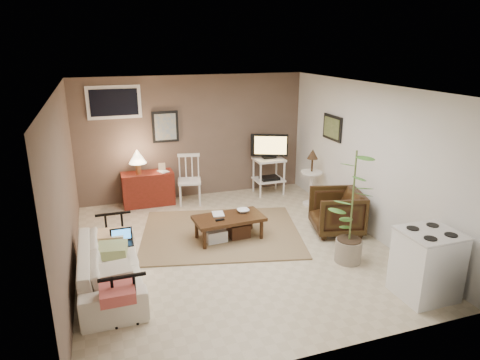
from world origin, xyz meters
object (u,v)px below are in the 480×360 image
object	(u,v)px
coffee_table	(228,226)
spindle_chair	(189,181)
sofa	(110,260)
stove	(427,264)
side_table	(312,171)
red_console	(147,186)
tv_stand	(269,163)
potted_plant	(352,204)
armchair	(337,210)

from	to	relation	value
coffee_table	spindle_chair	bearing A→B (deg)	97.08
coffee_table	sofa	xyz separation A→B (m)	(-1.82, -0.80, 0.14)
stove	side_table	bearing A→B (deg)	87.40
coffee_table	red_console	xyz separation A→B (m)	(-1.01, 1.97, 0.15)
sofa	tv_stand	size ratio (longest dim) A/B	1.52
tv_stand	side_table	bearing A→B (deg)	-58.05
coffee_table	side_table	size ratio (longest dim) A/B	1.02
potted_plant	tv_stand	bearing A→B (deg)	89.44
sofa	armchair	distance (m)	3.61
side_table	spindle_chair	bearing A→B (deg)	159.34
coffee_table	red_console	distance (m)	2.22
tv_stand	armchair	distance (m)	2.15
coffee_table	armchair	distance (m)	1.79
red_console	armchair	xyz separation A→B (m)	(2.76, -2.26, 0.01)
stove	spindle_chair	bearing A→B (deg)	116.53
red_console	spindle_chair	world-z (taller)	red_console
sofa	potted_plant	xyz separation A→B (m)	(3.22, -0.42, 0.51)
potted_plant	side_table	bearing A→B (deg)	75.88
coffee_table	tv_stand	distance (m)	2.35
coffee_table	stove	distance (m)	2.91
tv_stand	potted_plant	world-z (taller)	potted_plant
side_table	potted_plant	world-z (taller)	potted_plant
tv_stand	potted_plant	xyz separation A→B (m)	(-0.03, -3.04, 0.22)
sofa	stove	size ratio (longest dim) A/B	2.19
spindle_chair	sofa	bearing A→B (deg)	-121.52
armchair	potted_plant	bearing A→B (deg)	-6.35
red_console	side_table	bearing A→B (deg)	-18.46
armchair	potted_plant	distance (m)	1.11
coffee_table	armchair	size ratio (longest dim) A/B	1.42
potted_plant	armchair	bearing A→B (deg)	69.25
red_console	spindle_chair	xyz separation A→B (m)	(0.78, -0.17, 0.06)
coffee_table	potted_plant	distance (m)	1.97
spindle_chair	armchair	size ratio (longest dim) A/B	1.21
red_console	tv_stand	world-z (taller)	tv_stand
sofa	spindle_chair	xyz separation A→B (m)	(1.60, 2.60, 0.07)
armchair	stove	xyz separation A→B (m)	(0.05, -1.98, 0.04)
potted_plant	coffee_table	bearing A→B (deg)	138.93
armchair	stove	bearing A→B (deg)	15.92
coffee_table	sofa	world-z (taller)	sofa
tv_stand	potted_plant	bearing A→B (deg)	-90.56
red_console	coffee_table	bearing A→B (deg)	-62.86
armchair	potted_plant	xyz separation A→B (m)	(-0.35, -0.93, 0.49)
spindle_chair	coffee_table	bearing A→B (deg)	-82.92
tv_stand	red_console	bearing A→B (deg)	176.49
spindle_chair	red_console	bearing A→B (deg)	167.95
tv_stand	armchair	world-z (taller)	tv_stand
tv_stand	stove	xyz separation A→B (m)	(0.38, -4.09, -0.23)
coffee_table	spindle_chair	world-z (taller)	spindle_chair
red_console	potted_plant	distance (m)	4.03
sofa	armchair	world-z (taller)	armchair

